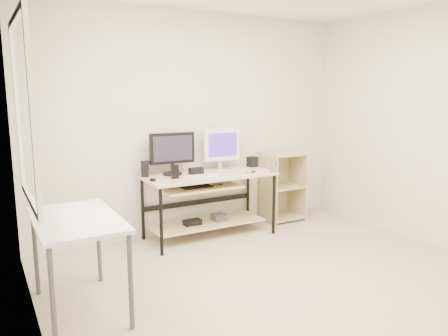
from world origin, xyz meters
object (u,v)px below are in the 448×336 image
at_px(white_imac, 222,146).
at_px(black_monitor, 172,151).
at_px(shelf_unit, 281,186).
at_px(desk, 207,192).
at_px(side_table, 77,228).
at_px(audio_controller, 175,172).

bearing_deg(white_imac, black_monitor, -175.06).
bearing_deg(shelf_unit, desk, -172.23).
xyz_separation_m(shelf_unit, white_imac, (-0.88, 0.02, 0.59)).
bearing_deg(black_monitor, side_table, -133.60).
xyz_separation_m(desk, black_monitor, (-0.36, 0.16, 0.48)).
distance_m(black_monitor, white_imac, 0.65).
relative_size(side_table, black_monitor, 1.92).
bearing_deg(audio_controller, desk, 11.06).
bearing_deg(black_monitor, shelf_unit, 3.36).
bearing_deg(white_imac, shelf_unit, 1.39).
relative_size(side_table, white_imac, 2.00).
relative_size(desk, audio_controller, 9.94).
relative_size(white_imac, audio_controller, 3.31).
relative_size(black_monitor, white_imac, 1.05).
distance_m(shelf_unit, white_imac, 1.06).
xyz_separation_m(side_table, black_monitor, (1.29, 1.22, 0.35)).
distance_m(desk, white_imac, 0.61).
xyz_separation_m(shelf_unit, black_monitor, (-1.54, -0.00, 0.57)).
distance_m(desk, black_monitor, 0.62).
bearing_deg(side_table, white_imac, 32.50).
bearing_deg(audio_controller, shelf_unit, 10.63).
height_order(white_imac, audio_controller, white_imac).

